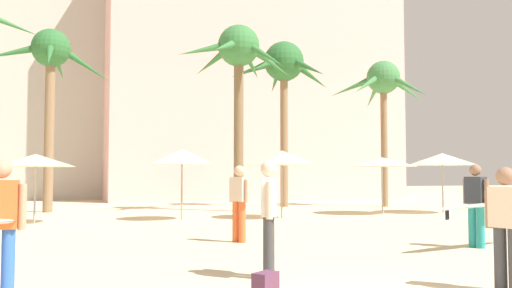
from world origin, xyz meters
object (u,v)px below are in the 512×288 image
Objects in this scene: cafe_umbrella_1 at (282,158)px; cafe_umbrella_2 at (382,162)px; cafe_umbrella_0 at (36,160)px; person_near_left at (1,221)px; palm_tree_far_right at (284,70)px; cafe_umbrella_5 at (182,157)px; person_near_right at (239,200)px; palm_tree_far_left at (51,64)px; palm_tree_left at (383,86)px; person_mid_right at (481,203)px; person_far_left at (269,213)px; cafe_umbrella_8 at (442,159)px; palm_tree_right at (239,59)px; person_far_right at (507,223)px.

cafe_umbrella_1 is 0.91× the size of cafe_umbrella_2.
person_near_left is at bearing -89.51° from cafe_umbrella_0.
palm_tree_far_right is 3.33× the size of cafe_umbrella_5.
cafe_umbrella_5 reaches higher than person_near_right.
palm_tree_far_left is 1.07× the size of palm_tree_left.
person_mid_right is 1.80× the size of person_near_right.
person_far_left is (-11.66, -15.31, -4.85)m from palm_tree_left.
person_far_left is (-0.91, -10.72, -1.18)m from cafe_umbrella_5.
palm_tree_far_right is 8.67m from cafe_umbrella_8.
palm_tree_right is 13.95m from person_mid_right.
person_mid_right is 1.80× the size of person_far_left.
cafe_umbrella_0 is (-0.24, -5.62, -4.11)m from palm_tree_far_left.
cafe_umbrella_2 is 14.29m from person_far_right.
person_far_right is at bearing -71.72° from palm_tree_far_left.
palm_tree_left is at bearing -41.86° from person_near_left.
person_far_right is (-1.46, -16.24, -5.51)m from palm_tree_right.
person_mid_right is (4.33, -9.13, -1.20)m from cafe_umbrella_5.
palm_tree_right reaches higher than person_near_right.
cafe_umbrella_2 is (12.23, -5.38, -4.06)m from palm_tree_far_left.
cafe_umbrella_1 is at bearing -85.84° from palm_tree_right.
cafe_umbrella_8 reaches higher than cafe_umbrella_2.
cafe_umbrella_1 reaches higher than person_far_right.
person_near_right is at bearing -139.76° from cafe_umbrella_2.
palm_tree_left is 2.94× the size of cafe_umbrella_0.
cafe_umbrella_1 is 11.21m from person_far_left.
palm_tree_far_right is 4.62× the size of person_near_right.
cafe_umbrella_0 is 11.36m from person_far_left.
cafe_umbrella_1 is at bearing -145.45° from palm_tree_left.
palm_tree_far_right is (3.02, 2.36, 0.15)m from palm_tree_right.
person_far_left is at bearing -88.63° from person_near_left.
cafe_umbrella_2 is 0.88× the size of person_mid_right.
palm_tree_far_right is at bearing 61.75° from person_far_right.
palm_tree_right reaches higher than person_mid_right.
cafe_umbrella_0 is 1.49× the size of person_far_right.
palm_tree_left is 2.63× the size of person_near_left.
cafe_umbrella_2 is at bearing 13.02° from person_near_right.
palm_tree_right is at bearing 94.16° from cafe_umbrella_1.
cafe_umbrella_0 reaches higher than person_mid_right.
person_far_right is 6.35m from person_near_right.
palm_tree_right reaches higher than person_far_left.
cafe_umbrella_8 is (7.32, -3.74, -4.26)m from palm_tree_right.
person_near_right is at bearing -70.38° from palm_tree_far_left.
person_far_left is (-0.89, -4.24, -0.00)m from person_near_right.
palm_tree_right is 6.43m from cafe_umbrella_5.
palm_tree_far_left reaches higher than palm_tree_left.
palm_tree_right is 4.90× the size of person_far_right.
cafe_umbrella_2 is (4.46, 0.68, -0.10)m from cafe_umbrella_1.
person_mid_right is (-1.82, -15.14, -5.62)m from palm_tree_far_right.
palm_tree_left is 0.90× the size of palm_tree_right.
person_mid_right is at bearing -64.63° from cafe_umbrella_5.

